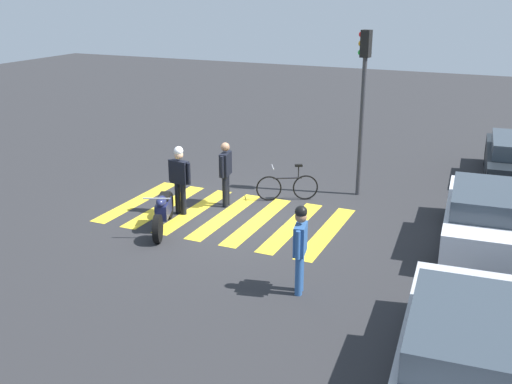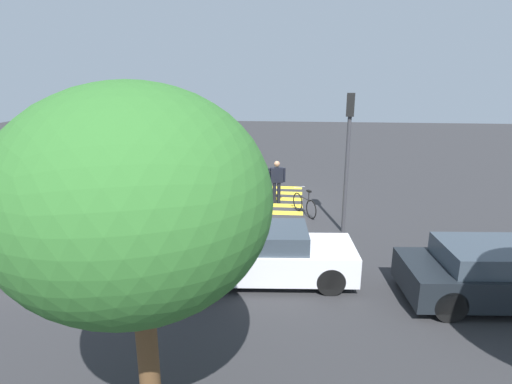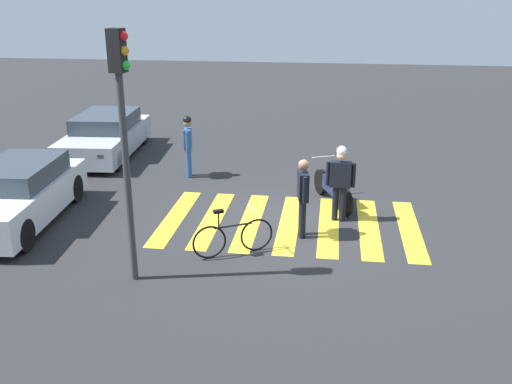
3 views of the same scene
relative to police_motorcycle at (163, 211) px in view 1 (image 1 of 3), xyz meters
The scene contains 10 objects.
ground_plane 1.75m from the police_motorcycle, 145.38° to the left, with size 60.00×60.00×0.00m, color #2B2B2D.
police_motorcycle is the anchor object (origin of this frame).
leaning_bicycle 3.72m from the police_motorcycle, 148.21° to the left, with size 0.85×1.51×1.01m.
officer_on_foot 1.22m from the police_motorcycle, behind, with size 0.25×0.67×1.79m.
officer_by_motorcycle 2.23m from the police_motorcycle, 162.89° to the left, with size 0.68×0.28×1.73m.
pedestrian_bystander 4.44m from the police_motorcycle, 67.78° to the left, with size 0.66×0.29×1.77m.
crosswalk_stripes 1.75m from the police_motorcycle, 145.38° to the left, with size 3.46×5.85×0.01m.
car_white_van 7.41m from the police_motorcycle, 106.83° to the left, with size 4.36×2.02×1.38m.
car_silver_sedan 8.05m from the police_motorcycle, 64.48° to the left, with size 4.69×2.18×1.33m.
traffic_light_pole 6.22m from the police_motorcycle, 141.00° to the left, with size 0.27×0.34×4.49m.
Camera 1 is at (12.78, 6.57, 5.54)m, focal length 42.29 mm.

